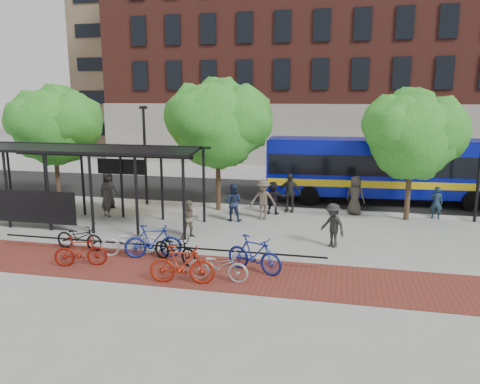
% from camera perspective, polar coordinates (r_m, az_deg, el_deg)
% --- Properties ---
extents(ground, '(160.00, 160.00, 0.00)m').
position_cam_1_polar(ground, '(19.89, 3.24, -4.81)').
color(ground, '#9E9E99').
rests_on(ground, ground).
extents(asphalt_street, '(160.00, 8.00, 0.01)m').
position_cam_1_polar(asphalt_street, '(27.58, 5.97, -0.18)').
color(asphalt_street, black).
rests_on(asphalt_street, ground).
extents(curb, '(160.00, 0.25, 0.12)m').
position_cam_1_polar(curb, '(23.70, 4.83, -1.99)').
color(curb, '#B7B7B2').
rests_on(curb, ground).
extents(brick_strip, '(24.00, 3.00, 0.01)m').
position_cam_1_polar(brick_strip, '(15.76, -7.10, -9.34)').
color(brick_strip, maroon).
rests_on(brick_strip, ground).
extents(bike_rack_rail, '(12.00, 0.05, 0.95)m').
position_cam_1_polar(bike_rack_rail, '(17.00, -10.24, -7.87)').
color(bike_rack_rail, black).
rests_on(bike_rack_rail, ground).
extents(building_brick, '(55.00, 14.00, 20.00)m').
position_cam_1_polar(building_brick, '(45.57, 22.25, 16.32)').
color(building_brick, brown).
rests_on(building_brick, ground).
extents(building_tower, '(22.00, 22.00, 30.00)m').
position_cam_1_polar(building_tower, '(62.55, -5.62, 20.20)').
color(building_tower, '#7A664C').
rests_on(building_tower, ground).
extents(bus_shelter, '(10.60, 3.07, 3.60)m').
position_cam_1_polar(bus_shelter, '(21.66, -18.68, 4.06)').
color(bus_shelter, black).
rests_on(bus_shelter, ground).
extents(tree_a, '(4.90, 4.00, 6.18)m').
position_cam_1_polar(tree_a, '(26.80, -21.59, 7.87)').
color(tree_a, '#382619').
rests_on(tree_a, ground).
extents(tree_b, '(5.15, 4.20, 6.47)m').
position_cam_1_polar(tree_b, '(23.00, -2.47, 8.72)').
color(tree_b, '#382619').
rests_on(tree_b, ground).
extents(tree_c, '(4.66, 3.80, 5.92)m').
position_cam_1_polar(tree_c, '(22.44, 20.48, 6.90)').
color(tree_c, '#382619').
rests_on(tree_c, ground).
extents(lamp_post_left, '(0.35, 0.20, 5.12)m').
position_cam_1_polar(lamp_post_left, '(24.75, -11.51, 4.73)').
color(lamp_post_left, black).
rests_on(lamp_post_left, ground).
extents(lamp_post_right, '(0.35, 0.20, 5.12)m').
position_cam_1_polar(lamp_post_right, '(23.38, 27.26, 3.27)').
color(lamp_post_right, black).
rests_on(lamp_post_right, ground).
extents(bus, '(12.73, 3.60, 3.40)m').
position_cam_1_polar(bus, '(26.05, 17.44, 2.99)').
color(bus, '#081093').
rests_on(bus, ground).
extents(bike_4, '(1.94, 0.78, 1.00)m').
position_cam_1_polar(bike_4, '(18.40, -18.99, -5.19)').
color(bike_4, black).
rests_on(bike_4, ground).
extents(bike_5, '(1.81, 1.00, 1.05)m').
position_cam_1_polar(bike_5, '(16.64, -18.87, -6.86)').
color(bike_5, maroon).
rests_on(bike_5, ground).
extents(bike_6, '(2.13, 1.46, 1.06)m').
position_cam_1_polar(bike_6, '(17.29, -13.34, -5.82)').
color(bike_6, '#B1B1B4').
rests_on(bike_6, ground).
extents(bike_7, '(2.10, 1.14, 1.21)m').
position_cam_1_polar(bike_7, '(16.81, -10.56, -5.93)').
color(bike_7, navy).
rests_on(bike_7, ground).
extents(bike_8, '(2.06, 1.44, 1.03)m').
position_cam_1_polar(bike_8, '(16.23, -7.90, -6.83)').
color(bike_8, black).
rests_on(bike_8, ground).
extents(bike_9, '(2.07, 0.79, 1.21)m').
position_cam_1_polar(bike_9, '(14.45, -7.09, -8.78)').
color(bike_9, maroon).
rests_on(bike_9, ground).
extents(bike_10, '(1.95, 0.77, 1.01)m').
position_cam_1_polar(bike_10, '(14.58, -2.65, -8.93)').
color(bike_10, '#AAA9AC').
rests_on(bike_10, ground).
extents(bike_11, '(2.10, 1.26, 1.22)m').
position_cam_1_polar(bike_11, '(15.23, 1.76, -7.59)').
color(bike_11, navy).
rests_on(bike_11, ground).
extents(pedestrian_0, '(1.02, 1.09, 1.88)m').
position_cam_1_polar(pedestrian_0, '(24.67, -15.77, 0.24)').
color(pedestrian_0, black).
rests_on(pedestrian_0, ground).
extents(pedestrian_1, '(0.71, 0.61, 1.66)m').
position_cam_1_polar(pedestrian_1, '(22.98, -15.97, -0.86)').
color(pedestrian_1, '#423A35').
rests_on(pedestrian_1, ground).
extents(pedestrian_2, '(0.85, 0.67, 1.72)m').
position_cam_1_polar(pedestrian_2, '(21.32, -0.85, -1.27)').
color(pedestrian_2, '#1B2740').
rests_on(pedestrian_2, ground).
extents(pedestrian_3, '(1.26, 0.78, 1.88)m').
position_cam_1_polar(pedestrian_3, '(21.54, 2.83, -0.94)').
color(pedestrian_3, brown).
rests_on(pedestrian_3, ground).
extents(pedestrian_4, '(1.15, 0.54, 1.91)m').
position_cam_1_polar(pedestrian_4, '(23.09, 6.05, -0.09)').
color(pedestrian_4, '#2B2B2B').
rests_on(pedestrian_4, ground).
extents(pedestrian_5, '(1.53, 0.65, 1.61)m').
position_cam_1_polar(pedestrian_5, '(22.64, 4.03, -0.69)').
color(pedestrian_5, black).
rests_on(pedestrian_5, ground).
extents(pedestrian_6, '(1.10, 0.96, 1.89)m').
position_cam_1_polar(pedestrian_6, '(23.12, 13.87, -0.39)').
color(pedestrian_6, '#3A342E').
rests_on(pedestrian_6, ground).
extents(pedestrian_7, '(0.61, 0.45, 1.53)m').
position_cam_1_polar(pedestrian_7, '(23.54, 22.81, -1.20)').
color(pedestrian_7, '#1B2D3F').
rests_on(pedestrian_7, ground).
extents(pedestrian_8, '(0.93, 0.85, 1.53)m').
position_cam_1_polar(pedestrian_8, '(18.96, -6.14, -3.28)').
color(pedestrian_8, '#655B4B').
rests_on(pedestrian_8, ground).
extents(pedestrian_9, '(1.24, 1.19, 1.69)m').
position_cam_1_polar(pedestrian_9, '(17.98, 11.25, -4.01)').
color(pedestrian_9, black).
rests_on(pedestrian_9, ground).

